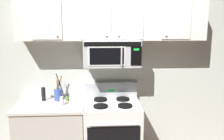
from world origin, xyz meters
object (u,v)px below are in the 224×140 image
at_px(utensil_crock_blue, 58,93).
at_px(spice_jar, 67,98).
at_px(over_range_microwave, 112,53).
at_px(pepper_mill, 43,94).
at_px(stove_range, 112,132).
at_px(salt_shaker, 62,101).

height_order(utensil_crock_blue, spice_jar, utensil_crock_blue).
height_order(over_range_microwave, spice_jar, over_range_microwave).
distance_m(over_range_microwave, utensil_crock_blue, 0.95).
height_order(over_range_microwave, pepper_mill, over_range_microwave).
height_order(over_range_microwave, utensil_crock_blue, over_range_microwave).
bearing_deg(over_range_microwave, pepper_mill, 176.93).
xyz_separation_m(utensil_crock_blue, pepper_mill, (-0.20, -0.01, -0.00)).
bearing_deg(pepper_mill, stove_range, -9.92).
relative_size(stove_range, salt_shaker, 9.38).
height_order(stove_range, spice_jar, stove_range).
xyz_separation_m(utensil_crock_blue, spice_jar, (0.13, -0.04, -0.05)).
relative_size(over_range_microwave, salt_shaker, 6.36).
relative_size(salt_shaker, pepper_mill, 0.63).
bearing_deg(pepper_mill, salt_shaker, -36.04).
relative_size(stove_range, over_range_microwave, 1.47).
xyz_separation_m(pepper_mill, spice_jar, (0.33, -0.04, -0.05)).
bearing_deg(pepper_mill, over_range_microwave, -3.07).
xyz_separation_m(stove_range, pepper_mill, (-0.96, 0.17, 0.53)).
height_order(stove_range, salt_shaker, stove_range).
bearing_deg(utensil_crock_blue, stove_range, -13.07).
xyz_separation_m(salt_shaker, spice_jar, (0.05, 0.17, -0.01)).
height_order(over_range_microwave, salt_shaker, over_range_microwave).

